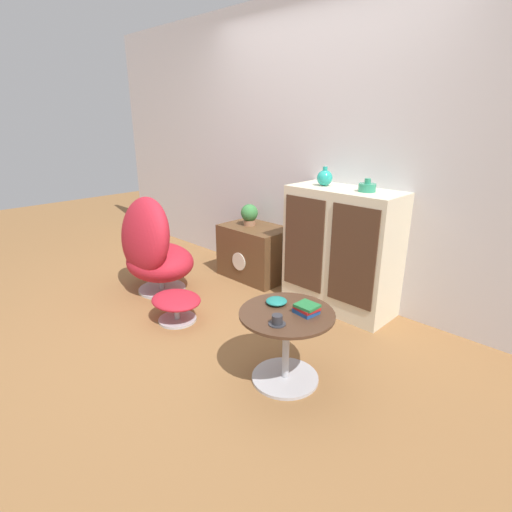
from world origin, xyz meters
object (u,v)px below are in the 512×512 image
Objects in this scene: teacup at (277,321)px; book_stack at (307,309)px; coffee_table at (286,339)px; bowl at (277,301)px; potted_plant at (249,214)px; ottoman at (176,302)px; vase_inner_left at (367,187)px; vase_leftmost at (325,178)px; egg_chair at (152,250)px; tv_console at (255,252)px; sideboard at (341,250)px.

teacup is 0.70× the size of book_stack.
bowl is (-0.12, 0.04, 0.20)m from coffee_table.
coffee_table is 1.85m from potted_plant.
bowl reaches higher than coffee_table.
book_stack is (1.23, 0.10, 0.34)m from ottoman.
vase_inner_left is at bearing 49.94° from ottoman.
ottoman is at bearing -116.41° from vase_leftmost.
vase_inner_left is (1.59, 0.97, 0.65)m from egg_chair.
ottoman is at bearing 174.35° from teacup.
vase_leftmost reaches higher than egg_chair.
tv_console is 1.04m from egg_chair.
teacup is 0.23m from book_stack.
coffee_table is at bearing -19.65° from bowl.
sideboard is 7.79× the size of vase_inner_left.
vase_inner_left reaches higher than tv_console.
tv_console is at bearing 67.07° from egg_chair.
ottoman is at bearing -130.06° from vase_inner_left.
vase_leftmost is 1.18× the size of vase_inner_left.
bowl is at bearing 160.35° from coffee_table.
teacup is (0.41, -1.27, -0.02)m from sideboard.
potted_plant reaches higher than tv_console.
ottoman is at bearing -79.08° from tv_console.
vase_leftmost reaches higher than potted_plant.
bowl is at bearing -87.71° from vase_inner_left.
coffee_table is (0.35, -1.12, -0.23)m from sideboard.
egg_chair is 1.85m from book_stack.
vase_leftmost is 1.32m from bowl.
potted_plant is (-1.28, -0.02, -0.42)m from vase_inner_left.
coffee_table reaches higher than ottoman.
tv_console reaches higher than coffee_table.
sideboard reaches higher than book_stack.
vase_leftmost is at bearing 112.22° from bowl.
egg_chair is 1.68m from vase_leftmost.
vase_leftmost reaches higher than bowl.
sideboard is at bearing 0.82° from potted_plant.
teacup is at bearing -99.36° from book_stack.
bowl is (-0.18, 0.19, -0.01)m from teacup.
ottoman is 1.60m from vase_leftmost.
sideboard is 10.41× the size of teacup.
egg_chair is 7.09× the size of vase_inner_left.
coffee_table is 5.81× the size of teacup.
book_stack is (0.65, -1.05, -0.60)m from vase_leftmost.
teacup is (0.22, -1.27, -0.58)m from vase_inner_left.
bowl is (0.23, -1.07, -0.03)m from sideboard.
egg_chair is 1.97m from vase_inner_left.
egg_chair is 2.16× the size of ottoman.
vase_leftmost is 0.73× the size of potted_plant.
sideboard is 7.28× the size of book_stack.
potted_plant is (-1.09, -0.02, 0.13)m from sideboard.
tv_console is 1.79m from book_stack.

